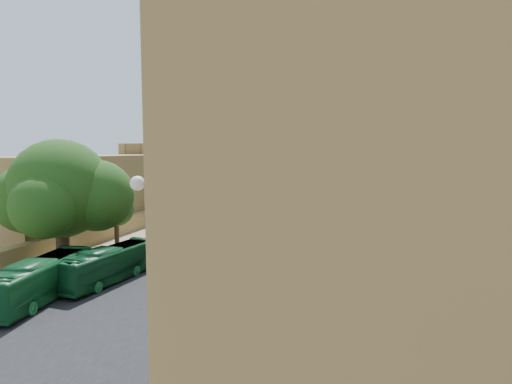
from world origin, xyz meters
The scene contains 35 objects.
ground centered at (0.00, 0.00, 0.00)m, with size 260.00×260.00×0.00m, color brown.
road_surface centered at (0.00, 30.00, 0.01)m, with size 14.00×140.00×0.01m, color black.
sidewalk_east centered at (9.50, 30.00, 0.01)m, with size 5.00×140.00×0.01m, color #817154.
sidewalk_west centered at (-9.50, 30.00, 0.01)m, with size 5.00×140.00×0.01m, color #817154.
kerb_east centered at (7.00, 30.00, 0.06)m, with size 0.25×140.00×0.12m, color #817154.
kerb_west centered at (-7.00, 30.00, 0.06)m, with size 0.25×140.00×0.12m, color #817154.
townhouse_a centered at (15.95, -3.00, 6.41)m, with size 9.00×14.00×16.40m.
townhouse_b centered at (15.95, 11.00, 5.66)m, with size 9.00×14.00×14.90m.
townhouse_c centered at (15.95, 25.00, 6.91)m, with size 9.00×14.00×17.40m.
townhouse_d centered at (15.95, 39.00, 6.16)m, with size 9.00×14.00×15.90m.
west_wall centered at (-12.50, 20.00, 0.90)m, with size 1.00×40.00×1.80m, color olive.
west_building_low centered at (-18.00, 18.00, 4.20)m, with size 10.00×28.00×8.40m, color brown.
west_building_mid centered at (-18.00, 44.00, 5.00)m, with size 10.00×22.00×10.00m, color olive.
church centered at (0.00, 78.61, 9.52)m, with size 28.00×22.50×36.30m.
ficus_tree centered at (-9.41, 4.01, 5.82)m, with size 9.85×9.06×9.85m.
street_tree_a centered at (-10.00, 12.00, 3.47)m, with size 3.37×3.37×5.18m.
street_tree_b centered at (-10.00, 24.00, 3.58)m, with size 3.48×3.48×5.34m.
street_tree_c centered at (-10.00, 36.00, 3.59)m, with size 3.49×3.49×5.36m.
street_tree_d centered at (-10.00, 48.00, 3.41)m, with size 3.31×3.31×5.09m.
streetlamp centered at (7.72, -12.00, 5.20)m, with size 2.11×0.44×8.22m.
red_truck centered at (-0.53, 7.93, 1.63)m, with size 4.07×6.71×3.71m.
olive_pickup centered at (6.50, 22.28, 1.00)m, with size 3.36×5.33×2.04m.
bus_green_south centered at (-5.86, -2.42, 1.26)m, with size 2.12×9.06×2.52m, color #135C2C.
bus_green_north centered at (-4.00, 1.87, 1.20)m, with size 2.02×8.63×2.40m, color #104C26.
bus_red_east centered at (5.05, 15.27, 1.39)m, with size 2.34×9.99×2.78m, color #A2170A.
bus_cream_east centered at (4.00, 32.10, 1.17)m, with size 1.96×8.39×2.34m, color #CEBE8D.
car_blue_a centered at (-5.00, 10.05, 0.71)m, with size 1.67×4.15×1.41m, color teal.
car_white_a centered at (-4.87, 27.06, 0.67)m, with size 1.41×4.05×1.33m, color white.
car_cream centered at (2.51, 23.12, 0.62)m, with size 2.05×4.46×1.24m, color #FFF9AC.
car_dkblue centered at (-3.92, 47.88, 0.68)m, with size 1.90×4.66×1.35m, color #131244.
car_white_b centered at (2.45, 39.84, 0.67)m, with size 1.57×3.91×1.33m, color silver.
car_blue_b centered at (-1.73, 61.65, 0.64)m, with size 1.36×3.90×1.28m, color #527DCA.
pedestrian_a centered at (7.70, 3.93, 0.77)m, with size 0.56×0.37×1.55m, color black.
pedestrian_b centered at (10.25, -4.52, 0.81)m, with size 0.79×0.61×1.62m, color #302B26.
pedestrian_c centered at (7.50, 16.77, 0.99)m, with size 1.16×0.48×1.98m, color #393840.
Camera 1 is at (13.03, -23.32, 8.97)m, focal length 30.00 mm.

